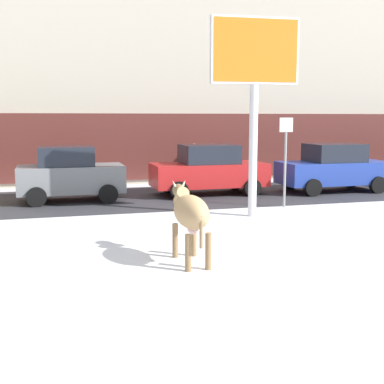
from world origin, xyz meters
name	(u,v)px	position (x,y,z in m)	size (l,w,h in m)	color
ground_plane	(256,268)	(0.00, 0.00, 0.00)	(120.00, 120.00, 0.00)	white
road_strip	(162,197)	(0.00, 8.85, 0.00)	(60.00, 5.60, 0.01)	#333338
building_facade	(131,39)	(0.00, 15.68, 6.48)	(44.00, 6.10, 13.00)	#BCB29E
cow_tan	(190,213)	(-1.12, 0.69, 0.99)	(0.62, 1.90, 1.54)	tan
billboard	(255,63)	(1.82, 4.76, 4.31)	(2.53, 0.35, 5.56)	silver
car_grey_hatchback	(70,174)	(-3.16, 8.84, 0.93)	(3.53, 1.96, 1.86)	slate
car_red_sedan	(209,170)	(1.83, 9.07, 0.91)	(4.23, 2.03, 1.84)	red
car_blue_sedan	(334,168)	(6.67, 8.53, 0.91)	(4.23, 2.03, 1.84)	#233D9E
pedestrian_near_billboard	(194,163)	(2.12, 12.21, 0.88)	(0.36, 0.24, 1.73)	#282833
street_sign	(285,155)	(3.35, 5.86, 1.67)	(0.44, 0.08, 2.82)	gray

